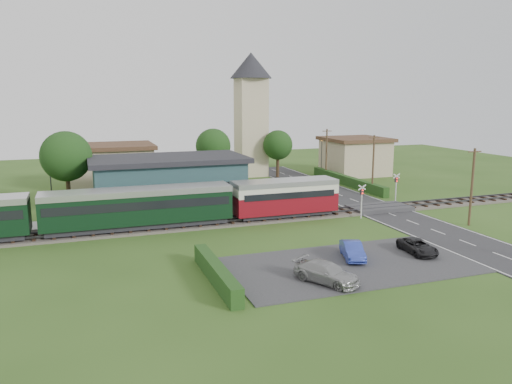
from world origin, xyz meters
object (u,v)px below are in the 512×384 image
object	(u,v)px
train	(100,209)
station_building	(169,181)
car_park_dark	(418,246)
car_park_silver	(327,273)
house_east	(355,156)
pedestrian_near	(233,203)
pedestrian_far	(118,211)
equipment_hut	(91,207)
car_park_blue	(352,250)
car_on_road	(324,183)
crossing_signal_far	(396,184)
church_tower	(251,105)
house_west	(111,165)
crossing_signal_near	(362,196)

from	to	relation	value
train	station_building	bearing A→B (deg)	50.89
train	car_park_dark	distance (m)	25.68
train	car_park_dark	world-z (taller)	train
car_park_silver	house_east	bearing A→B (deg)	27.89
pedestrian_near	pedestrian_far	distance (m)	10.85
equipment_hut	pedestrian_far	size ratio (longest dim) A/B	1.53
car_park_blue	equipment_hut	bearing A→B (deg)	155.38
car_on_road	crossing_signal_far	bearing A→B (deg)	-162.98
church_tower	house_west	bearing A→B (deg)	-171.47
train	crossing_signal_near	distance (m)	23.83
house_east	car_park_silver	bearing A→B (deg)	-122.57
crossing_signal_near	car_on_road	xyz separation A→B (m)	(4.02, 15.69, -1.55)
station_building	car_park_dark	xyz separation A→B (m)	(14.50, -22.45, -2.10)
house_west	pedestrian_far	xyz separation A→B (m)	(-0.69, -20.06, -1.51)
car_on_road	pedestrian_far	bearing A→B (deg)	112.36
station_building	car_park_dark	bearing A→B (deg)	-57.14
pedestrian_near	car_park_blue	bearing A→B (deg)	92.26
equipment_hut	car_park_blue	bearing A→B (deg)	-42.97
car_park_silver	pedestrian_near	distance (m)	19.35
car_park_silver	car_park_dark	xyz separation A→B (m)	(9.10, 3.04, -0.12)
crossing_signal_near	car_park_silver	distance (m)	17.93
crossing_signal_near	pedestrian_far	xyz separation A→B (m)	(-22.09, 5.34, -0.86)
station_building	car_on_road	bearing A→B (deg)	11.86
equipment_hut	car_on_road	world-z (taller)	equipment_hut
car_park_silver	pedestrian_near	xyz separation A→B (m)	(-0.25, 19.34, 0.55)
house_east	car_on_road	bearing A→B (deg)	-137.69
car_park_dark	house_west	bearing A→B (deg)	123.15
car_park_silver	pedestrian_far	size ratio (longest dim) A/B	2.63
house_west	car_park_blue	world-z (taller)	house_west
house_east	car_park_blue	size ratio (longest dim) A/B	2.41
train	car_park_dark	xyz separation A→B (m)	(21.81, -13.46, -1.58)
church_tower	car_on_road	distance (m)	16.85
house_east	crossing_signal_near	size ratio (longest dim) A/B	2.69
house_west	car_on_road	xyz separation A→B (m)	(25.42, -9.72, -2.20)
house_west	house_east	size ratio (longest dim) A/B	1.23
church_tower	crossing_signal_far	size ratio (longest dim) A/B	5.37
car_on_road	pedestrian_near	bearing A→B (deg)	125.11
house_west	car_on_road	distance (m)	27.30
train	crossing_signal_far	distance (m)	31.00
equipment_hut	car_park_blue	distance (m)	23.69
church_tower	crossing_signal_near	xyz separation A→B (m)	(1.40, -28.41, -8.08)
station_building	car_on_road	world-z (taller)	station_building
station_building	car_on_road	size ratio (longest dim) A/B	5.00
station_building	crossing_signal_near	bearing A→B (deg)	-34.81
equipment_hut	car_park_silver	distance (m)	23.85
car_on_road	car_park_dark	xyz separation A→B (m)	(-5.92, -26.74, -0.00)
train	car_park_silver	xyz separation A→B (m)	(12.72, -16.50, -1.46)
equipment_hut	car_park_silver	xyz separation A→B (m)	(13.40, -19.70, -1.03)
car_park_silver	pedestrian_near	bearing A→B (deg)	61.21
crossing_signal_far	car_park_silver	bearing A→B (deg)	-133.92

